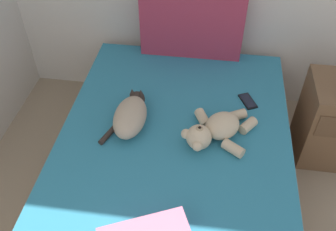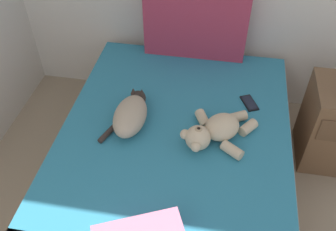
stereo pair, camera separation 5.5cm
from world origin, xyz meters
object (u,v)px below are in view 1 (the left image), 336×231
Objects in this scene: bed at (173,169)px; cat at (131,115)px; teddy_bear at (216,130)px; cell_phone at (248,101)px; patterned_cushion at (192,23)px; nightstand at (333,120)px.

cat reaches higher than bed.
teddy_bear is at bearing 16.60° from bed.
cat is 2.56× the size of cell_phone.
patterned_cushion reaches higher than cat.
teddy_bear is at bearing -119.59° from cell_phone.
cell_phone is at bearing 60.41° from teddy_bear.
nightstand is at bearing 26.57° from bed.
patterned_cushion is 0.70m from cell_phone.
teddy_bear reaches higher than nightstand.
bed is 0.40m from teddy_bear.
cat is at bearing -156.84° from cell_phone.
cat is 0.77m from cell_phone.
patterned_cushion is at bearing 159.10° from nightstand.
teddy_bear is 0.40m from cell_phone.
teddy_bear is 0.95m from nightstand.
teddy_bear reaches higher than cell_phone.
cell_phone reaches higher than bed.
teddy_bear reaches higher than bed.
cell_phone is at bearing 23.16° from cat.
patterned_cushion reaches higher than cell_phone.
nightstand is (0.80, 0.45, -0.25)m from teddy_bear.
cell_phone is at bearing -170.36° from nightstand.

